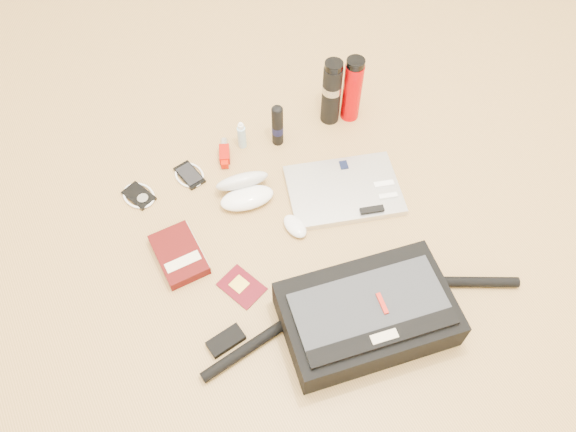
{
  "coord_description": "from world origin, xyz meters",
  "views": [
    {
      "loc": [
        -0.49,
        -0.7,
        1.44
      ],
      "look_at": [
        -0.04,
        0.11,
        0.06
      ],
      "focal_mm": 35.0,
      "sensor_mm": 36.0,
      "label": 1
    }
  ],
  "objects": [
    {
      "name": "passport",
      "position": [
        -0.26,
        -0.0,
        0.0
      ],
      "size": [
        0.12,
        0.14,
        0.01
      ],
      "rotation": [
        0.0,
        0.0,
        0.35
      ],
      "color": "#4C050E",
      "rests_on": "ground"
    },
    {
      "name": "laptop",
      "position": [
        0.17,
        0.14,
        0.01
      ],
      "size": [
        0.41,
        0.34,
        0.03
      ],
      "rotation": [
        0.0,
        0.0,
        -0.32
      ],
      "color": "silver",
      "rests_on": "ground"
    },
    {
      "name": "messenger_bag",
      "position": [
        -0.01,
        -0.26,
        0.06
      ],
      "size": [
        0.91,
        0.36,
        0.13
      ],
      "rotation": [
        0.0,
        0.0,
        -0.2
      ],
      "color": "black",
      "rests_on": "ground"
    },
    {
      "name": "inhaler",
      "position": [
        -0.09,
        0.46,
        0.02
      ],
      "size": [
        0.07,
        0.12,
        0.03
      ],
      "rotation": [
        0.0,
        0.0,
        -0.42
      ],
      "color": "#9E0C04",
      "rests_on": "ground"
    },
    {
      "name": "aerosol_can",
      "position": [
        0.09,
        0.43,
        0.08
      ],
      "size": [
        0.05,
        0.05,
        0.16
      ],
      "rotation": [
        0.0,
        0.0,
        -0.32
      ],
      "color": "black",
      "rests_on": "ground"
    },
    {
      "name": "book",
      "position": [
        -0.37,
        0.17,
        0.02
      ],
      "size": [
        0.13,
        0.19,
        0.03
      ],
      "rotation": [
        0.0,
        0.0,
        -0.01
      ],
      "color": "#410807",
      "rests_on": "ground"
    },
    {
      "name": "spray_bottle",
      "position": [
        -0.02,
        0.47,
        0.05
      ],
      "size": [
        0.04,
        0.04,
        0.11
      ],
      "rotation": [
        0.0,
        0.0,
        0.35
      ],
      "color": "#98C1D0",
      "rests_on": "ground"
    },
    {
      "name": "ground",
      "position": [
        0.0,
        0.0,
        0.0
      ],
      "size": [
        4.0,
        4.0,
        0.0
      ],
      "primitive_type": "plane",
      "color": "#AE8448",
      "rests_on": "ground"
    },
    {
      "name": "sunglasses_case",
      "position": [
        -0.11,
        0.28,
        0.03
      ],
      "size": [
        0.19,
        0.17,
        0.1
      ],
      "rotation": [
        0.0,
        0.0,
        -0.19
      ],
      "color": "white",
      "rests_on": "ground"
    },
    {
      "name": "mouse",
      "position": [
        -0.03,
        0.1,
        0.02
      ],
      "size": [
        0.06,
        0.1,
        0.03
      ],
      "rotation": [
        0.0,
        0.0,
        0.1
      ],
      "color": "white",
      "rests_on": "ground"
    },
    {
      "name": "thermos_black",
      "position": [
        0.3,
        0.44,
        0.12
      ],
      "size": [
        0.07,
        0.07,
        0.25
      ],
      "rotation": [
        0.0,
        0.0,
        -0.12
      ],
      "color": "black",
      "rests_on": "ground"
    },
    {
      "name": "ipod",
      "position": [
        -0.4,
        0.44,
        0.01
      ],
      "size": [
        0.11,
        0.12,
        0.01
      ],
      "rotation": [
        0.0,
        0.0,
        0.36
      ],
      "color": "black",
      "rests_on": "ground"
    },
    {
      "name": "thermos_red",
      "position": [
        0.37,
        0.42,
        0.12
      ],
      "size": [
        0.07,
        0.07,
        0.25
      ],
      "rotation": [
        0.0,
        0.0,
        0.17
      ],
      "color": "#B70003",
      "rests_on": "ground"
    },
    {
      "name": "phone",
      "position": [
        -0.23,
        0.44,
        0.01
      ],
      "size": [
        0.1,
        0.12,
        0.01
      ],
      "rotation": [
        0.0,
        0.0,
        0.17
      ],
      "color": "black",
      "rests_on": "ground"
    }
  ]
}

